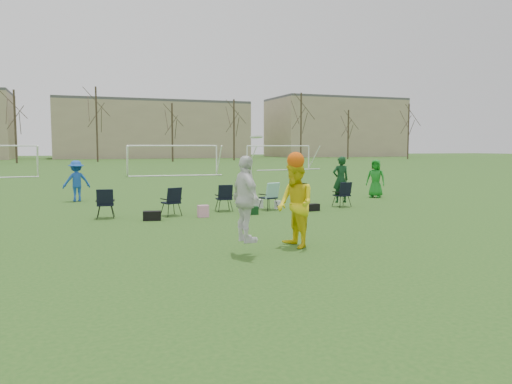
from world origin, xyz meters
name	(u,v)px	position (x,y,z in m)	size (l,w,h in m)	color
ground	(285,266)	(0.00, 0.00, 0.00)	(260.00, 260.00, 0.00)	#245019
fielder_blue	(76,181)	(-3.68, 13.78, 0.87)	(1.13, 0.65, 1.75)	#1748AD
fielder_green_far	(376,178)	(9.25, 10.71, 0.87)	(0.85, 0.56, 1.75)	#15781E
center_contest	(278,202)	(0.45, 1.43, 1.11)	(2.07, 1.54, 2.57)	white
sideline_setup	(254,195)	(2.33, 8.15, 0.57)	(9.53, 2.22, 1.96)	#0E3618
goal_mid	(173,152)	(4.00, 32.00, 1.92)	(7.40, 0.63, 2.46)	white
goal_right	(279,151)	(16.00, 38.00, 1.92)	(7.35, 1.14, 2.46)	white
tree_line	(99,128)	(0.24, 69.85, 5.09)	(110.28, 3.28, 11.40)	#382B21
building_row	(125,128)	(6.73, 96.00, 5.99)	(126.00, 16.00, 13.00)	tan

